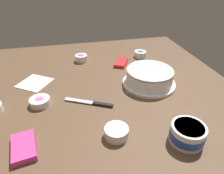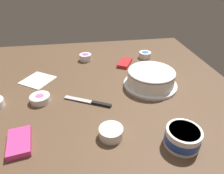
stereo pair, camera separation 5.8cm
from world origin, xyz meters
name	(u,v)px [view 2 (the right image)]	position (x,y,z in m)	size (l,w,h in m)	color
ground_plane	(90,97)	(0.00, 0.00, 0.00)	(1.54, 1.54, 0.00)	brown
frosted_cake	(151,78)	(0.06, -0.32, 0.05)	(0.28, 0.28, 0.10)	white
frosting_tub	(183,137)	(-0.35, -0.31, 0.04)	(0.13, 0.13, 0.07)	white
spreading_knife	(92,102)	(-0.05, -0.01, 0.01)	(0.12, 0.22, 0.01)	silver
sprinkle_bowl_rainbow	(86,57)	(0.43, 0.00, 0.02)	(0.08, 0.08, 0.05)	white
sprinkle_bowl_green	(111,132)	(-0.27, -0.06, 0.02)	(0.09, 0.09, 0.04)	white
sprinkle_bowl_pink	(40,98)	(0.00, 0.23, 0.02)	(0.09, 0.09, 0.03)	white
sprinkle_bowl_blue	(145,54)	(0.41, -0.40, 0.02)	(0.08, 0.08, 0.04)	white
candy_box_lower	(19,142)	(-0.26, 0.27, 0.01)	(0.13, 0.08, 0.03)	#E53D8E
candy_box_upper	(125,63)	(0.33, -0.24, 0.01)	(0.14, 0.07, 0.02)	red
paper_napkin	(38,80)	(0.21, 0.27, 0.00)	(0.15, 0.15, 0.01)	white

